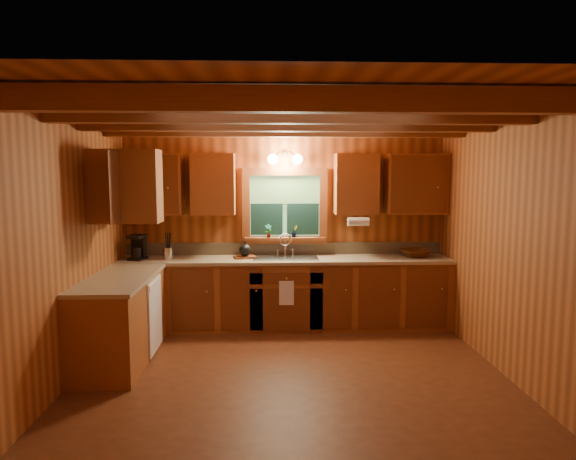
% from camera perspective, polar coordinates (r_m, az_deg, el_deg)
% --- Properties ---
extents(room, '(4.20, 4.20, 4.20)m').
position_cam_1_polar(room, '(4.85, 0.38, -1.64)').
color(room, '#5B2D16').
rests_on(room, ground).
extents(ceiling_beams, '(4.20, 2.54, 0.18)m').
position_cam_1_polar(ceiling_beams, '(4.83, 0.39, 12.48)').
color(ceiling_beams, brown).
rests_on(ceiling_beams, room).
extents(base_cabinets, '(4.20, 2.22, 0.86)m').
position_cam_1_polar(base_cabinets, '(6.28, -4.73, -7.89)').
color(base_cabinets, brown).
rests_on(base_cabinets, ground).
extents(countertop, '(4.20, 2.24, 0.04)m').
position_cam_1_polar(countertop, '(6.19, -4.64, -3.84)').
color(countertop, tan).
rests_on(countertop, base_cabinets).
extents(backsplash, '(4.20, 0.02, 0.16)m').
position_cam_1_polar(backsplash, '(6.76, -0.37, -2.09)').
color(backsplash, tan).
rests_on(backsplash, room).
extents(dishwasher_panel, '(0.02, 0.60, 0.80)m').
position_cam_1_polar(dishwasher_panel, '(5.83, -14.75, -9.23)').
color(dishwasher_panel, white).
rests_on(dishwasher_panel, base_cabinets).
extents(upper_cabinets, '(4.19, 1.77, 0.78)m').
position_cam_1_polar(upper_cabinets, '(6.23, -5.45, 5.10)').
color(upper_cabinets, brown).
rests_on(upper_cabinets, room).
extents(window, '(1.12, 0.08, 1.00)m').
position_cam_1_polar(window, '(6.68, -0.36, 2.54)').
color(window, brown).
rests_on(window, room).
extents(window_sill, '(1.06, 0.14, 0.04)m').
position_cam_1_polar(window_sill, '(6.68, -0.35, -0.98)').
color(window_sill, brown).
rests_on(window_sill, room).
extents(wall_sconce, '(0.45, 0.21, 0.17)m').
position_cam_1_polar(wall_sconce, '(6.55, -0.33, 8.03)').
color(wall_sconce, black).
rests_on(wall_sconce, room).
extents(paper_towel_roll, '(0.27, 0.11, 0.11)m').
position_cam_1_polar(paper_towel_roll, '(6.46, 7.92, 0.94)').
color(paper_towel_roll, white).
rests_on(paper_towel_roll, upper_cabinets).
extents(dish_towel, '(0.18, 0.01, 0.30)m').
position_cam_1_polar(dish_towel, '(6.24, -0.17, -7.12)').
color(dish_towel, white).
rests_on(dish_towel, base_cabinets).
extents(sink, '(0.82, 0.48, 0.43)m').
position_cam_1_polar(sink, '(6.50, -0.28, -3.54)').
color(sink, silver).
rests_on(sink, countertop).
extents(coffee_maker, '(0.18, 0.22, 0.31)m').
position_cam_1_polar(coffee_maker, '(6.64, -16.55, -1.88)').
color(coffee_maker, black).
rests_on(coffee_maker, countertop).
extents(utensil_crock, '(0.12, 0.12, 0.34)m').
position_cam_1_polar(utensil_crock, '(6.56, -13.38, -2.50)').
color(utensil_crock, silver).
rests_on(utensil_crock, countertop).
extents(cutting_board, '(0.31, 0.25, 0.02)m').
position_cam_1_polar(cutting_board, '(6.50, -4.87, -3.06)').
color(cutting_board, '#612E14').
rests_on(cutting_board, countertop).
extents(teakettle, '(0.15, 0.15, 0.19)m').
position_cam_1_polar(teakettle, '(6.49, -4.88, -2.28)').
color(teakettle, black).
rests_on(teakettle, cutting_board).
extents(wicker_basket, '(0.47, 0.47, 0.10)m').
position_cam_1_polar(wicker_basket, '(6.77, 14.14, -2.53)').
color(wicker_basket, '#48230C').
rests_on(wicker_basket, countertop).
extents(potted_plant_left, '(0.11, 0.08, 0.18)m').
position_cam_1_polar(potted_plant_left, '(6.62, -2.21, -0.09)').
color(potted_plant_left, '#612E14').
rests_on(potted_plant_left, window_sill).
extents(potted_plant_right, '(0.11, 0.10, 0.16)m').
position_cam_1_polar(potted_plant_right, '(6.67, 0.74, -0.13)').
color(potted_plant_right, '#612E14').
rests_on(potted_plant_right, window_sill).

